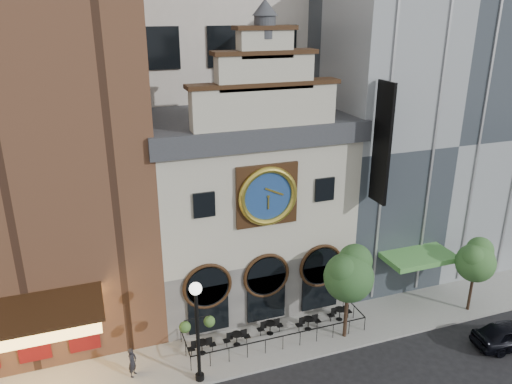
{
  "coord_description": "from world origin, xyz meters",
  "views": [
    {
      "loc": [
        -9.32,
        -20.36,
        18.38
      ],
      "look_at": [
        0.1,
        6.0,
        8.0
      ],
      "focal_mm": 35.0,
      "sensor_mm": 36.0,
      "label": 1
    }
  ],
  "objects": [
    {
      "name": "ground",
      "position": [
        0.0,
        0.0,
        0.0
      ],
      "size": [
        120.0,
        120.0,
        0.0
      ],
      "primitive_type": "plane",
      "color": "black",
      "rests_on": "ground"
    },
    {
      "name": "sidewalk",
      "position": [
        0.0,
        2.5,
        0.07
      ],
      "size": [
        44.0,
        5.0,
        0.15
      ],
      "primitive_type": "cube",
      "color": "gray",
      "rests_on": "ground"
    },
    {
      "name": "pedestrian",
      "position": [
        -8.24,
        1.88,
        0.99
      ],
      "size": [
        0.66,
        0.73,
        1.67
      ],
      "primitive_type": "imported",
      "rotation": [
        0.0,
        0.0,
        1.0
      ],
      "color": "black",
      "rests_on": "sidewalk"
    },
    {
      "name": "bistro_0",
      "position": [
        -4.41,
        2.39,
        0.61
      ],
      "size": [
        1.58,
        0.68,
        0.9
      ],
      "color": "black",
      "rests_on": "sidewalk"
    },
    {
      "name": "bistro_1",
      "position": [
        -2.34,
        2.44,
        0.61
      ],
      "size": [
        1.58,
        0.68,
        0.9
      ],
      "color": "black",
      "rests_on": "sidewalk"
    },
    {
      "name": "tree_right",
      "position": [
        12.8,
        0.94,
        3.71
      ],
      "size": [
        2.52,
        2.43,
        4.85
      ],
      "color": "#382619",
      "rests_on": "sidewalk"
    },
    {
      "name": "car_right",
      "position": [
        12.56,
        -2.73,
        0.77
      ],
      "size": [
        4.69,
        2.31,
        1.54
      ],
      "primitive_type": "imported",
      "rotation": [
        0.0,
        0.0,
        1.46
      ],
      "color": "black",
      "rests_on": "ground"
    },
    {
      "name": "lamppost",
      "position": [
        -5.02,
        0.4,
        3.71
      ],
      "size": [
        1.84,
        0.64,
        5.76
      ],
      "rotation": [
        0.0,
        0.0,
        0.04
      ],
      "color": "black",
      "rests_on": "sidewalk"
    },
    {
      "name": "retail_building",
      "position": [
        12.99,
        9.99,
        10.14
      ],
      "size": [
        14.0,
        14.4,
        20.0
      ],
      "color": "gray",
      "rests_on": "ground"
    },
    {
      "name": "tree_left",
      "position": [
        3.96,
        1.16,
        4.33
      ],
      "size": [
        2.96,
        2.85,
        5.7
      ],
      "color": "#382619",
      "rests_on": "sidewalk"
    },
    {
      "name": "theater_building",
      "position": [
        -13.0,
        9.96,
        12.6
      ],
      "size": [
        14.0,
        15.6,
        25.0
      ],
      "color": "brown",
      "rests_on": "ground"
    },
    {
      "name": "bistro_4",
      "position": [
        4.42,
        2.67,
        0.61
      ],
      "size": [
        1.58,
        0.68,
        0.9
      ],
      "color": "black",
      "rests_on": "sidewalk"
    },
    {
      "name": "bistro_3",
      "position": [
        2.15,
        2.41,
        0.61
      ],
      "size": [
        1.58,
        0.68,
        0.9
      ],
      "color": "black",
      "rests_on": "sidewalk"
    },
    {
      "name": "cafe_railing",
      "position": [
        0.0,
        2.5,
        0.6
      ],
      "size": [
        10.6,
        2.6,
        0.9
      ],
      "primitive_type": null,
      "color": "black",
      "rests_on": "sidewalk"
    },
    {
      "name": "clock_building",
      "position": [
        0.0,
        7.82,
        6.69
      ],
      "size": [
        12.6,
        8.78,
        18.65
      ],
      "color": "#605E5B",
      "rests_on": "ground"
    },
    {
      "name": "bistro_2",
      "position": [
        -0.16,
        2.79,
        0.61
      ],
      "size": [
        1.58,
        0.68,
        0.9
      ],
      "color": "black",
      "rests_on": "sidewalk"
    }
  ]
}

